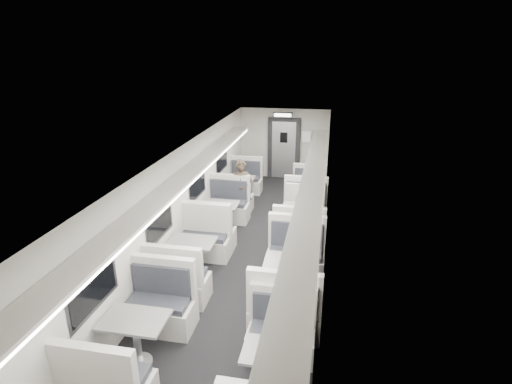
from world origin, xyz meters
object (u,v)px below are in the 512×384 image
at_px(passenger, 241,189).
at_px(exit_sign, 283,115).
at_px(booth_left_d, 137,341).
at_px(booth_left_c, 193,258).
at_px(booth_left_b, 219,218).
at_px(booth_right_b, 302,222).
at_px(booth_right_a, 307,197).
at_px(booth_left_a, 240,189).
at_px(vestibule_door, 284,149).
at_px(booth_right_d, 274,372).
at_px(booth_right_c, 291,280).

height_order(passenger, exit_sign, exit_sign).
bearing_deg(booth_left_d, booth_left_c, 90.00).
distance_m(booth_left_b, booth_right_b, 2.01).
bearing_deg(booth_right_a, exit_sign, 114.18).
relative_size(booth_left_a, vestibule_door, 0.99).
height_order(booth_right_a, booth_right_d, booth_right_d).
relative_size(booth_right_d, passenger, 1.26).
bearing_deg(booth_left_a, booth_right_a, -8.79).
relative_size(booth_left_a, booth_left_c, 0.93).
bearing_deg(booth_right_a, passenger, -152.20).
relative_size(passenger, vestibule_door, 0.76).
bearing_deg(passenger, booth_right_d, -80.40).
bearing_deg(booth_right_a, booth_left_d, -107.56).
bearing_deg(passenger, booth_left_b, -113.69).
height_order(booth_left_b, booth_right_a, booth_left_b).
bearing_deg(booth_right_a, booth_right_d, -90.00).
bearing_deg(booth_right_b, passenger, 151.53).
bearing_deg(booth_right_b, booth_left_a, 133.50).
height_order(booth_right_d, vestibule_door, vestibule_door).
distance_m(booth_right_a, booth_right_b, 1.80).
distance_m(vestibule_door, exit_sign, 1.33).
bearing_deg(booth_right_c, passenger, 115.66).
bearing_deg(booth_left_d, booth_right_b, 66.14).
relative_size(booth_right_a, exit_sign, 3.21).
xyz_separation_m(booth_left_b, booth_right_a, (2.00, 1.95, -0.05)).
bearing_deg(booth_left_a, passenger, -75.10).
height_order(booth_left_b, vestibule_door, vestibule_door).
distance_m(booth_left_d, booth_right_d, 2.01).
height_order(passenger, vestibule_door, vestibule_door).
xyz_separation_m(booth_right_d, exit_sign, (-1.00, 8.73, 1.92)).
distance_m(booth_right_d, vestibule_door, 9.30).
relative_size(vestibule_door, exit_sign, 3.39).
bearing_deg(booth_left_d, booth_left_b, 90.00).
relative_size(booth_left_b, booth_right_c, 0.97).
bearing_deg(booth_right_b, booth_left_b, -175.60).
bearing_deg(booth_left_c, vestibule_door, 81.42).
distance_m(booth_left_b, booth_right_a, 2.80).
height_order(booth_right_a, vestibule_door, vestibule_door).
height_order(booth_left_d, booth_right_a, booth_left_d).
bearing_deg(booth_right_b, exit_sign, 103.95).
distance_m(booth_left_a, exit_sign, 2.88).
height_order(booth_left_a, booth_left_c, booth_left_c).
height_order(booth_right_b, exit_sign, exit_sign).
relative_size(booth_left_a, booth_left_b, 0.93).
bearing_deg(booth_left_b, booth_left_d, -90.00).
xyz_separation_m(booth_left_c, booth_right_b, (2.00, 2.12, 0.01)).
relative_size(booth_left_d, booth_right_b, 0.98).
bearing_deg(booth_left_c, booth_left_b, 90.00).
bearing_deg(exit_sign, booth_left_b, -103.46).
bearing_deg(booth_left_c, booth_left_a, 90.00).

